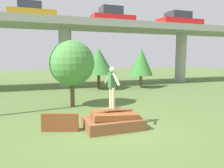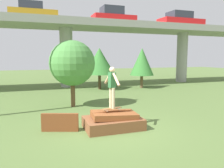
{
  "view_description": "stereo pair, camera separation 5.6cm",
  "coord_description": "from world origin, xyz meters",
  "px_view_note": "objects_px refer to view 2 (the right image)",
  "views": [
    {
      "loc": [
        -2.7,
        -7.37,
        2.63
      ],
      "look_at": [
        -0.02,
        0.04,
        1.65
      ],
      "focal_mm": 35.0,
      "sensor_mm": 36.0,
      "label": 1
    },
    {
      "loc": [
        -2.65,
        -7.39,
        2.63
      ],
      "look_at": [
        -0.02,
        0.04,
        1.65
      ],
      "focal_mm": 35.0,
      "sensor_mm": 36.0,
      "label": 2
    }
  ],
  "objects_px": {
    "car_on_overpass_mid": "(180,21)",
    "tree_behind_right": "(72,63)",
    "tree_behind_left": "(99,61)",
    "skater": "(112,85)",
    "car_on_overpass_far_right": "(33,12)",
    "tree_mid_back": "(142,62)",
    "car_on_overpass_right": "(113,17)",
    "skateboard": "(112,108)"
  },
  "relations": [
    {
      "from": "car_on_overpass_right",
      "to": "tree_mid_back",
      "type": "height_order",
      "value": "car_on_overpass_right"
    },
    {
      "from": "skateboard",
      "to": "tree_mid_back",
      "type": "bearing_deg",
      "value": 57.15
    },
    {
      "from": "car_on_overpass_far_right",
      "to": "tree_behind_right",
      "type": "distance_m",
      "value": 9.34
    },
    {
      "from": "car_on_overpass_mid",
      "to": "tree_behind_left",
      "type": "distance_m",
      "value": 10.26
    },
    {
      "from": "skateboard",
      "to": "skater",
      "type": "distance_m",
      "value": 0.88
    },
    {
      "from": "car_on_overpass_mid",
      "to": "tree_behind_right",
      "type": "relative_size",
      "value": 1.31
    },
    {
      "from": "car_on_overpass_far_right",
      "to": "car_on_overpass_mid",
      "type": "bearing_deg",
      "value": -2.37
    },
    {
      "from": "skater",
      "to": "tree_mid_back",
      "type": "height_order",
      "value": "tree_mid_back"
    },
    {
      "from": "tree_behind_left",
      "to": "tree_behind_right",
      "type": "distance_m",
      "value": 6.35
    },
    {
      "from": "skateboard",
      "to": "tree_behind_right",
      "type": "height_order",
      "value": "tree_behind_right"
    },
    {
      "from": "skater",
      "to": "car_on_overpass_right",
      "type": "xyz_separation_m",
      "value": [
        4.32,
        11.91,
        4.69
      ]
    },
    {
      "from": "tree_behind_left",
      "to": "skateboard",
      "type": "bearing_deg",
      "value": -103.58
    },
    {
      "from": "car_on_overpass_mid",
      "to": "car_on_overpass_right",
      "type": "xyz_separation_m",
      "value": [
        -7.2,
        0.19,
        0.0
      ]
    },
    {
      "from": "tree_mid_back",
      "to": "skater",
      "type": "bearing_deg",
      "value": -122.85
    },
    {
      "from": "skateboard",
      "to": "skater",
      "type": "xyz_separation_m",
      "value": [
        0.0,
        0.0,
        0.88
      ]
    },
    {
      "from": "tree_behind_right",
      "to": "tree_mid_back",
      "type": "bearing_deg",
      "value": 37.52
    },
    {
      "from": "skater",
      "to": "tree_behind_left",
      "type": "xyz_separation_m",
      "value": [
        2.32,
        9.6,
        0.67
      ]
    },
    {
      "from": "skater",
      "to": "tree_behind_right",
      "type": "xyz_separation_m",
      "value": [
        -0.77,
        4.05,
        0.68
      ]
    },
    {
      "from": "tree_behind_right",
      "to": "tree_behind_left",
      "type": "bearing_deg",
      "value": 60.87
    },
    {
      "from": "skater",
      "to": "tree_behind_right",
      "type": "distance_m",
      "value": 4.18
    },
    {
      "from": "skateboard",
      "to": "tree_mid_back",
      "type": "relative_size",
      "value": 0.23
    },
    {
      "from": "tree_mid_back",
      "to": "car_on_overpass_right",
      "type": "bearing_deg",
      "value": 121.2
    },
    {
      "from": "tree_behind_left",
      "to": "tree_mid_back",
      "type": "bearing_deg",
      "value": -6.06
    },
    {
      "from": "skateboard",
      "to": "car_on_overpass_right",
      "type": "xyz_separation_m",
      "value": [
        4.32,
        11.91,
        5.57
      ]
    },
    {
      "from": "skateboard",
      "to": "car_on_overpass_mid",
      "type": "distance_m",
      "value": 17.35
    },
    {
      "from": "car_on_overpass_mid",
      "to": "car_on_overpass_right",
      "type": "distance_m",
      "value": 7.2
    },
    {
      "from": "car_on_overpass_right",
      "to": "tree_mid_back",
      "type": "distance_m",
      "value": 5.15
    },
    {
      "from": "car_on_overpass_right",
      "to": "tree_behind_left",
      "type": "bearing_deg",
      "value": -130.95
    },
    {
      "from": "car_on_overpass_mid",
      "to": "tree_behind_left",
      "type": "xyz_separation_m",
      "value": [
        -9.2,
        -2.12,
        -4.02
      ]
    },
    {
      "from": "car_on_overpass_mid",
      "to": "car_on_overpass_far_right",
      "type": "bearing_deg",
      "value": 177.63
    },
    {
      "from": "skateboard",
      "to": "car_on_overpass_far_right",
      "type": "xyz_separation_m",
      "value": [
        -2.59,
        12.3,
        5.55
      ]
    },
    {
      "from": "car_on_overpass_mid",
      "to": "car_on_overpass_right",
      "type": "relative_size",
      "value": 1.17
    },
    {
      "from": "car_on_overpass_mid",
      "to": "tree_behind_right",
      "type": "distance_m",
      "value": 15.03
    },
    {
      "from": "car_on_overpass_right",
      "to": "car_on_overpass_far_right",
      "type": "xyz_separation_m",
      "value": [
        -6.91,
        0.39,
        -0.01
      ]
    },
    {
      "from": "skateboard",
      "to": "car_on_overpass_mid",
      "type": "relative_size",
      "value": 0.17
    },
    {
      "from": "skater",
      "to": "car_on_overpass_far_right",
      "type": "distance_m",
      "value": 13.41
    },
    {
      "from": "car_on_overpass_far_right",
      "to": "tree_behind_left",
      "type": "relative_size",
      "value": 1.14
    },
    {
      "from": "skater",
      "to": "car_on_overpass_far_right",
      "type": "bearing_deg",
      "value": 101.88
    },
    {
      "from": "tree_behind_left",
      "to": "tree_behind_right",
      "type": "height_order",
      "value": "tree_behind_right"
    },
    {
      "from": "skater",
      "to": "tree_behind_left",
      "type": "bearing_deg",
      "value": 76.42
    },
    {
      "from": "skater",
      "to": "tree_mid_back",
      "type": "xyz_separation_m",
      "value": [
        5.95,
        9.22,
        0.61
      ]
    },
    {
      "from": "tree_behind_left",
      "to": "tree_mid_back",
      "type": "height_order",
      "value": "tree_mid_back"
    }
  ]
}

